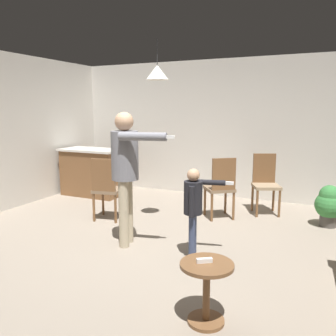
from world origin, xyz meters
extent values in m
plane|color=gray|center=(0.00, 0.00, 0.00)|extent=(7.68, 7.68, 0.00)
cube|color=beige|center=(0.00, 3.20, 1.35)|extent=(6.40, 0.10, 2.70)
cube|color=brown|center=(-2.45, 2.12, 0.45)|extent=(1.20, 0.60, 0.91)
cube|color=beige|center=(-2.45, 2.12, 0.93)|extent=(1.26, 0.66, 0.04)
cylinder|color=brown|center=(1.07, -1.07, 0.51)|extent=(0.44, 0.44, 0.03)
cylinder|color=brown|center=(1.07, -1.07, 0.24)|extent=(0.06, 0.06, 0.49)
cylinder|color=brown|center=(1.07, -1.07, 0.01)|extent=(0.31, 0.31, 0.03)
cylinder|color=tan|center=(-0.45, 0.21, 0.43)|extent=(0.13, 0.13, 0.86)
cylinder|color=tan|center=(-0.40, 0.03, 0.43)|extent=(0.13, 0.13, 0.86)
cylinder|color=slate|center=(-0.42, 0.12, 1.17)|extent=(0.34, 0.34, 0.61)
sphere|color=tan|center=(-0.42, 0.12, 1.59)|extent=(0.23, 0.23, 0.23)
cylinder|color=slate|center=(-0.47, 0.31, 1.14)|extent=(0.10, 0.10, 0.58)
cylinder|color=slate|center=(-0.10, -0.01, 1.43)|extent=(0.58, 0.23, 0.10)
cube|color=white|center=(0.21, 0.07, 1.43)|extent=(0.13, 0.07, 0.04)
cylinder|color=#384260|center=(0.50, 0.14, 0.27)|extent=(0.08, 0.08, 0.54)
cylinder|color=#384260|center=(0.52, 0.03, 0.27)|extent=(0.08, 0.08, 0.54)
cylinder|color=black|center=(0.51, 0.08, 0.73)|extent=(0.21, 0.21, 0.38)
sphere|color=tan|center=(0.51, 0.08, 1.00)|extent=(0.15, 0.15, 0.15)
cylinder|color=black|center=(0.66, 0.25, 0.90)|extent=(0.37, 0.15, 0.06)
cube|color=white|center=(0.86, 0.29, 0.90)|extent=(0.13, 0.07, 0.04)
cylinder|color=black|center=(0.54, -0.04, 0.72)|extent=(0.06, 0.06, 0.36)
cylinder|color=brown|center=(1.08, 2.49, 0.23)|extent=(0.04, 0.04, 0.45)
cylinder|color=brown|center=(0.75, 2.35, 0.23)|extent=(0.04, 0.04, 0.45)
cylinder|color=brown|center=(1.22, 2.16, 0.23)|extent=(0.04, 0.04, 0.45)
cylinder|color=brown|center=(0.89, 2.02, 0.23)|extent=(0.04, 0.04, 0.45)
cube|color=#997F60|center=(0.99, 2.25, 0.47)|extent=(0.55, 0.55, 0.05)
cube|color=brown|center=(0.91, 2.43, 0.75)|extent=(0.36, 0.19, 0.50)
cylinder|color=brown|center=(-1.38, 0.71, 0.23)|extent=(0.04, 0.04, 0.45)
cylinder|color=brown|center=(-1.03, 0.79, 0.23)|extent=(0.04, 0.04, 0.45)
cylinder|color=brown|center=(-1.46, 1.06, 0.23)|extent=(0.04, 0.04, 0.45)
cylinder|color=brown|center=(-1.10, 1.14, 0.23)|extent=(0.04, 0.04, 0.45)
cube|color=#7F664C|center=(-1.24, 0.92, 0.47)|extent=(0.50, 0.50, 0.05)
cube|color=brown|center=(-1.20, 0.74, 0.75)|extent=(0.38, 0.12, 0.50)
cylinder|color=brown|center=(0.29, 1.49, 0.23)|extent=(0.04, 0.04, 0.45)
cylinder|color=brown|center=(0.58, 1.70, 0.23)|extent=(0.04, 0.04, 0.45)
cylinder|color=brown|center=(0.08, 1.78, 0.23)|extent=(0.04, 0.04, 0.45)
cylinder|color=brown|center=(0.37, 1.99, 0.23)|extent=(0.04, 0.04, 0.45)
cube|color=#7F664C|center=(0.33, 1.74, 0.47)|extent=(0.59, 0.59, 0.05)
cube|color=brown|center=(0.44, 1.59, 0.75)|extent=(0.33, 0.26, 0.50)
cylinder|color=#4C4742|center=(1.95, 2.00, 0.09)|extent=(0.24, 0.24, 0.19)
sphere|color=#387F3D|center=(1.95, 2.00, 0.33)|extent=(0.41, 0.41, 0.41)
sphere|color=#387F3D|center=(1.95, 2.00, 0.48)|extent=(0.31, 0.31, 0.31)
cube|color=white|center=(1.05, -1.07, 0.54)|extent=(0.13, 0.10, 0.04)
cone|color=silver|center=(-0.37, 0.92, 2.25)|extent=(0.32, 0.32, 0.20)
cylinder|color=black|center=(-0.37, 0.92, 2.52)|extent=(0.01, 0.01, 0.36)
camera|label=1|loc=(1.90, -3.61, 1.75)|focal=37.55mm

